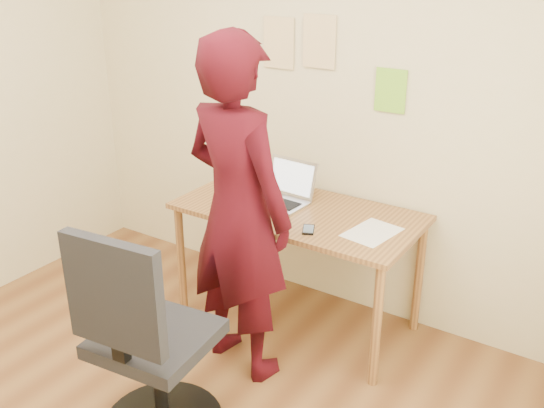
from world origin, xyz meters
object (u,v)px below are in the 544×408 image
Objects in this scene: laptop at (283,193)px; person at (238,212)px; desk at (298,223)px; phone at (308,230)px; office_chair at (147,354)px.

person is at bearing -77.45° from laptop.
person reaches higher than desk.
phone is 1.06m from office_chair.
phone is at bearing -47.88° from desk.
desk is 0.20m from laptop.
desk is 4.08× the size of laptop.
laptop reaches higher than phone.
desk is 0.57m from person.
laptop is 0.19× the size of person.
office_chair is (-0.25, -1.00, -0.28)m from phone.
desk is at bearing 106.45° from phone.
laptop is (-0.14, 0.06, 0.14)m from desk.
phone is (0.33, -0.27, -0.05)m from laptop.
office_chair reaches higher than laptop.
office_chair reaches higher than phone.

